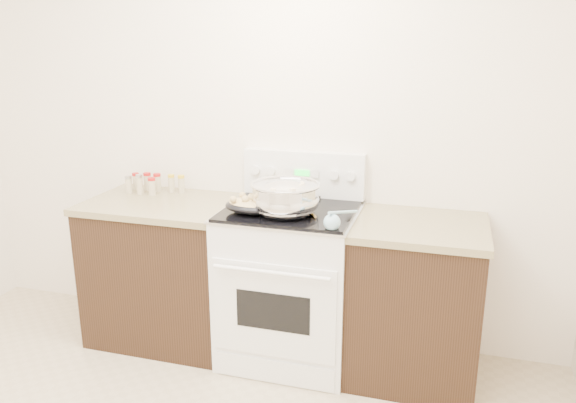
% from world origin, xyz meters
% --- Properties ---
extents(room_shell, '(4.10, 3.60, 2.75)m').
position_xyz_m(room_shell, '(0.00, 0.00, 1.70)').
color(room_shell, white).
rests_on(room_shell, ground).
extents(counter_left, '(0.93, 0.67, 0.92)m').
position_xyz_m(counter_left, '(-0.48, 1.43, 0.46)').
color(counter_left, black).
rests_on(counter_left, ground).
extents(counter_right, '(0.73, 0.67, 0.92)m').
position_xyz_m(counter_right, '(1.08, 1.43, 0.46)').
color(counter_right, black).
rests_on(counter_right, ground).
extents(kitchen_range, '(0.78, 0.73, 1.22)m').
position_xyz_m(kitchen_range, '(0.35, 1.42, 0.49)').
color(kitchen_range, white).
rests_on(kitchen_range, ground).
extents(mixing_bowl, '(0.49, 0.49, 0.23)m').
position_xyz_m(mixing_bowl, '(0.35, 1.32, 1.03)').
color(mixing_bowl, silver).
rests_on(mixing_bowl, kitchen_range).
extents(roasting_pan, '(0.40, 0.31, 0.11)m').
position_xyz_m(roasting_pan, '(0.19, 1.30, 0.99)').
color(roasting_pan, black).
rests_on(roasting_pan, kitchen_range).
extents(baking_sheet, '(0.43, 0.34, 0.06)m').
position_xyz_m(baking_sheet, '(0.25, 1.56, 0.96)').
color(baking_sheet, black).
rests_on(baking_sheet, kitchen_range).
extents(wooden_spoon, '(0.15, 0.22, 0.04)m').
position_xyz_m(wooden_spoon, '(0.43, 1.32, 0.95)').
color(wooden_spoon, tan).
rests_on(wooden_spoon, kitchen_range).
extents(blue_ladle, '(0.14, 0.28, 0.11)m').
position_xyz_m(blue_ladle, '(0.66, 1.15, 0.98)').
color(blue_ladle, '#8CBCD1').
rests_on(blue_ladle, kitchen_range).
extents(spice_jars, '(0.38, 0.15, 0.13)m').
position_xyz_m(spice_jars, '(-0.64, 1.59, 0.98)').
color(spice_jars, '#BFB28C').
rests_on(spice_jars, counter_left).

